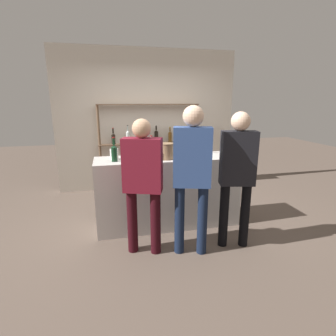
{
  "coord_description": "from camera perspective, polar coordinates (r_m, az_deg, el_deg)",
  "views": [
    {
      "loc": [
        -0.8,
        -3.54,
        1.82
      ],
      "look_at": [
        0.0,
        0.0,
        0.87
      ],
      "focal_mm": 28.0,
      "sensor_mm": 36.0,
      "label": 1
    }
  ],
  "objects": [
    {
      "name": "ground_plane",
      "position": [
        4.06,
        0.0,
        -11.99
      ],
      "size": [
        16.0,
        16.0,
        0.0
      ],
      "primitive_type": "plane",
      "color": "brown"
    },
    {
      "name": "bar_counter",
      "position": [
        3.85,
        0.0,
        -5.17
      ],
      "size": [
        2.05,
        0.57,
        1.02
      ],
      "primitive_type": "cube",
      "color": "#B7B2AD",
      "rests_on": "ground_plane"
    },
    {
      "name": "back_wall",
      "position": [
        5.49,
        -4.43,
        10.22
      ],
      "size": [
        3.65,
        0.12,
        2.8
      ],
      "primitive_type": "cube",
      "color": "beige",
      "rests_on": "ground_plane"
    },
    {
      "name": "back_shelf",
      "position": [
        5.34,
        -4.13,
        7.38
      ],
      "size": [
        2.02,
        0.18,
        1.74
      ],
      "color": "brown",
      "rests_on": "ground_plane"
    },
    {
      "name": "counter_bottle_0",
      "position": [
        3.97,
        5.89,
        4.87
      ],
      "size": [
        0.08,
        0.08,
        0.32
      ],
      "color": "black",
      "rests_on": "bar_counter"
    },
    {
      "name": "counter_bottle_1",
      "position": [
        3.5,
        -3.65,
        3.69
      ],
      "size": [
        0.09,
        0.09,
        0.34
      ],
      "color": "silver",
      "rests_on": "bar_counter"
    },
    {
      "name": "counter_bottle_2",
      "position": [
        3.52,
        -11.62,
        3.34
      ],
      "size": [
        0.08,
        0.08,
        0.32
      ],
      "color": "black",
      "rests_on": "bar_counter"
    },
    {
      "name": "wine_glass",
      "position": [
        3.7,
        6.63,
        3.81
      ],
      "size": [
        0.07,
        0.07,
        0.14
      ],
      "color": "silver",
      "rests_on": "bar_counter"
    },
    {
      "name": "ice_bucket",
      "position": [
        3.59,
        -0.31,
        3.67
      ],
      "size": [
        0.2,
        0.2,
        0.22
      ],
      "color": "#846647",
      "rests_on": "bar_counter"
    },
    {
      "name": "cork_jar",
      "position": [
        3.66,
        -11.64,
        2.97
      ],
      "size": [
        0.11,
        0.11,
        0.15
      ],
      "color": "silver",
      "rests_on": "bar_counter"
    },
    {
      "name": "customer_right",
      "position": [
        3.25,
        14.87,
        -0.36
      ],
      "size": [
        0.44,
        0.27,
        1.69
      ],
      "rotation": [
        0.0,
        0.0,
        1.35
      ],
      "color": "black",
      "rests_on": "ground_plane"
    },
    {
      "name": "customer_center",
      "position": [
        2.98,
        5.26,
        -0.35
      ],
      "size": [
        0.46,
        0.3,
        1.76
      ],
      "rotation": [
        0.0,
        0.0,
        1.29
      ],
      "color": "#121C33",
      "rests_on": "ground_plane"
    },
    {
      "name": "customer_left",
      "position": [
        3.02,
        -5.51,
        -2.15
      ],
      "size": [
        0.48,
        0.33,
        1.62
      ],
      "rotation": [
        0.0,
        0.0,
        1.24
      ],
      "color": "black",
      "rests_on": "ground_plane"
    }
  ]
}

